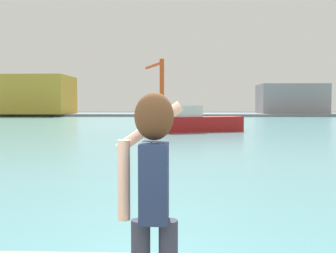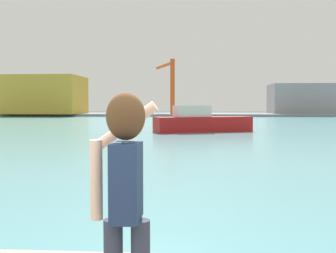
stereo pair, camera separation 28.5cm
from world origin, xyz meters
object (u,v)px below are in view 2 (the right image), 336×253
at_px(person_photographer, 125,186).
at_px(warehouse_left, 44,95).
at_px(boat_moored, 201,122).
at_px(port_crane, 170,79).
at_px(warehouse_right, 303,99).

relative_size(person_photographer, warehouse_left, 0.11).
distance_m(boat_moored, port_crane, 57.59).
distance_m(person_photographer, warehouse_left, 91.92).
xyz_separation_m(warehouse_left, warehouse_right, (58.07, 6.80, -0.81)).
bearing_deg(port_crane, person_photographer, -86.59).
relative_size(warehouse_right, port_crane, 1.11).
distance_m(warehouse_right, port_crane, 30.96).
bearing_deg(person_photographer, port_crane, 3.17).
height_order(person_photographer, warehouse_left, warehouse_left).
bearing_deg(warehouse_left, warehouse_right, 6.68).
bearing_deg(warehouse_left, port_crane, 8.02).
xyz_separation_m(person_photographer, port_crane, (-5.34, 89.66, 6.66)).
height_order(warehouse_left, port_crane, port_crane).
height_order(person_photographer, warehouse_right, warehouse_right).
bearing_deg(port_crane, warehouse_left, -171.98).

